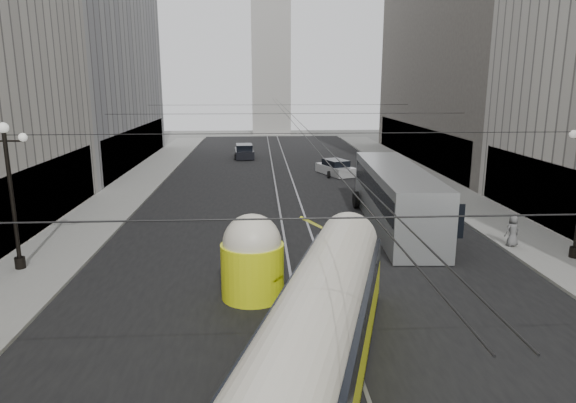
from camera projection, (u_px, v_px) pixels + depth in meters
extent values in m
cube|color=black|center=(288.00, 196.00, 37.41)|extent=(20.00, 85.00, 0.02)
cube|color=gray|center=(132.00, 188.00, 40.14)|extent=(4.00, 72.00, 0.15)
cube|color=gray|center=(433.00, 184.00, 41.46)|extent=(4.00, 72.00, 0.15)
cube|color=gray|center=(277.00, 196.00, 37.37)|extent=(0.12, 85.00, 0.04)
cube|color=gray|center=(298.00, 196.00, 37.45)|extent=(0.12, 85.00, 0.04)
cube|color=black|center=(39.00, 198.00, 27.92)|extent=(0.10, 18.00, 3.60)
cube|color=#999999|center=(66.00, 18.00, 48.19)|extent=(12.00, 28.00, 28.00)
cube|color=black|center=(139.00, 145.00, 51.25)|extent=(0.10, 25.20, 3.60)
cube|color=black|center=(559.00, 199.00, 27.53)|extent=(0.10, 18.00, 3.60)
cube|color=black|center=(415.00, 143.00, 52.80)|extent=(0.10, 28.80, 3.60)
cube|color=#B2AFA8|center=(271.00, 57.00, 80.86)|extent=(6.00, 6.00, 24.00)
cylinder|color=black|center=(12.00, 202.00, 21.90)|extent=(0.18, 0.18, 6.00)
cylinder|color=black|center=(20.00, 263.00, 22.53)|extent=(0.44, 0.44, 0.50)
cylinder|color=black|center=(5.00, 141.00, 21.31)|extent=(1.60, 0.08, 0.08)
sphere|color=white|center=(3.00, 128.00, 21.19)|extent=(0.44, 0.44, 0.44)
sphere|color=white|center=(23.00, 137.00, 21.32)|extent=(0.36, 0.36, 0.36)
cylinder|color=black|center=(574.00, 252.00, 23.92)|extent=(0.44, 0.44, 0.50)
sphere|color=white|center=(574.00, 134.00, 22.63)|extent=(0.36, 0.36, 0.36)
cylinder|color=black|center=(385.00, 217.00, 8.34)|extent=(25.00, 0.03, 0.03)
cylinder|color=black|center=(307.00, 133.00, 21.95)|extent=(25.00, 0.03, 0.03)
cylinder|color=black|center=(288.00, 114.00, 35.56)|extent=(25.00, 0.03, 0.03)
cylinder|color=black|center=(280.00, 105.00, 49.17)|extent=(25.00, 0.03, 0.03)
cylinder|color=black|center=(285.00, 113.00, 39.50)|extent=(0.03, 72.00, 0.03)
cylinder|color=black|center=(290.00, 113.00, 39.52)|extent=(0.03, 72.00, 0.03)
cube|color=#E9F515|center=(319.00, 354.00, 13.85)|extent=(6.08, 13.19, 1.58)
cube|color=black|center=(318.00, 379.00, 14.02)|extent=(5.97, 12.81, 0.28)
cube|color=black|center=(319.00, 319.00, 13.61)|extent=(6.04, 13.01, 0.79)
cylinder|color=silver|center=(319.00, 309.00, 13.55)|extent=(5.76, 12.92, 2.14)
cylinder|color=#E9F515|center=(252.00, 271.00, 19.70)|extent=(2.42, 2.42, 2.14)
sphere|color=silver|center=(252.00, 243.00, 19.45)|extent=(2.24, 2.24, 2.24)
cube|color=#B2B7B8|center=(395.00, 197.00, 29.29)|extent=(3.57, 13.55, 3.35)
cube|color=black|center=(396.00, 187.00, 29.16)|extent=(3.57, 13.09, 1.23)
cube|color=black|center=(435.00, 221.00, 22.73)|extent=(2.57, 0.25, 1.56)
cylinder|color=black|center=(390.00, 241.00, 25.11)|extent=(0.30, 1.12, 1.12)
cylinder|color=black|center=(446.00, 240.00, 25.27)|extent=(0.30, 1.12, 1.12)
cylinder|color=black|center=(356.00, 200.00, 33.85)|extent=(0.30, 1.12, 1.12)
cylinder|color=black|center=(398.00, 199.00, 34.00)|extent=(0.30, 1.12, 1.12)
cube|color=silver|center=(336.00, 170.00, 45.87)|extent=(3.25, 4.77, 0.78)
cube|color=black|center=(336.00, 164.00, 45.75)|extent=(2.35, 2.83, 0.74)
cylinder|color=black|center=(329.00, 175.00, 44.40)|extent=(0.22, 0.63, 0.63)
cylinder|color=black|center=(347.00, 174.00, 44.49)|extent=(0.22, 0.63, 0.63)
cylinder|color=black|center=(324.00, 169.00, 47.32)|extent=(0.22, 0.63, 0.63)
cylinder|color=black|center=(342.00, 169.00, 47.41)|extent=(0.22, 0.63, 0.63)
cube|color=black|center=(244.00, 153.00, 56.24)|extent=(2.26, 4.87, 0.84)
cube|color=black|center=(244.00, 148.00, 56.10)|extent=(1.89, 2.72, 0.80)
cylinder|color=black|center=(236.00, 157.00, 54.66)|extent=(0.22, 0.68, 0.68)
cylinder|color=black|center=(252.00, 157.00, 54.75)|extent=(0.22, 0.68, 0.68)
cylinder|color=black|center=(237.00, 153.00, 57.80)|extent=(0.22, 0.68, 0.68)
cylinder|color=black|center=(252.00, 153.00, 57.89)|extent=(0.22, 0.68, 0.68)
imported|color=slate|center=(513.00, 231.00, 25.45)|extent=(0.86, 0.64, 1.58)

